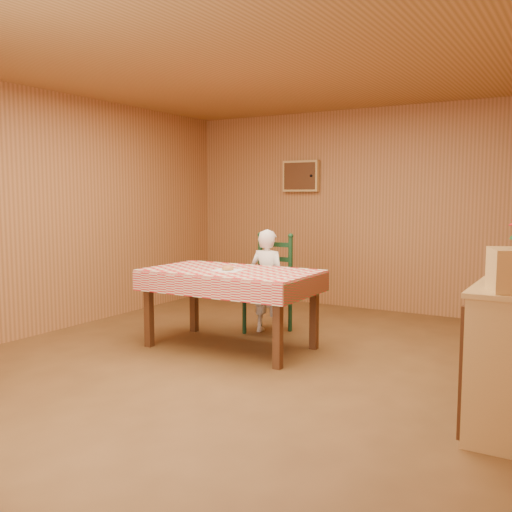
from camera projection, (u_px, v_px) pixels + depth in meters
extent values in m
plane|color=brown|center=(244.00, 366.00, 4.99)|extent=(6.00, 6.00, 0.00)
cube|color=#A66B3C|center=(365.00, 210.00, 7.42)|extent=(5.00, 0.10, 2.60)
cube|color=#A66B3C|center=(46.00, 213.00, 6.11)|extent=(0.10, 6.00, 2.60)
cube|color=#A5743D|center=(244.00, 60.00, 4.71)|extent=(5.00, 6.00, 0.10)
cube|color=tan|center=(301.00, 176.00, 7.78)|extent=(0.52, 0.08, 0.42)
cube|color=#502B15|center=(299.00, 176.00, 7.74)|extent=(0.46, 0.02, 0.36)
sphere|color=black|center=(311.00, 176.00, 7.63)|extent=(0.04, 0.04, 0.04)
cube|color=#502B15|center=(231.00, 275.00, 5.51)|extent=(1.60, 0.90, 0.06)
cube|color=#502B15|center=(149.00, 312.00, 5.60)|extent=(0.07, 0.07, 0.69)
cube|color=#502B15|center=(278.00, 329.00, 4.87)|extent=(0.07, 0.07, 0.69)
cube|color=#502B15|center=(194.00, 300.00, 6.23)|extent=(0.07, 0.07, 0.69)
cube|color=#502B15|center=(314.00, 314.00, 5.50)|extent=(0.07, 0.07, 0.69)
cube|color=red|center=(231.00, 271.00, 5.51)|extent=(1.64, 0.94, 0.02)
cube|color=red|center=(202.00, 288.00, 5.11)|extent=(1.64, 0.02, 0.18)
cube|color=red|center=(255.00, 275.00, 5.92)|extent=(1.64, 0.02, 0.18)
cube|color=#2C5928|center=(165.00, 275.00, 5.93)|extent=(0.02, 0.94, 0.18)
cube|color=#2C5928|center=(307.00, 288.00, 5.10)|extent=(0.02, 0.94, 0.18)
cube|color=black|center=(267.00, 293.00, 6.17)|extent=(0.44, 0.40, 0.04)
cylinder|color=black|center=(244.00, 315.00, 6.14)|extent=(0.04, 0.04, 0.41)
cylinder|color=black|center=(275.00, 319.00, 5.95)|extent=(0.04, 0.04, 0.41)
cylinder|color=black|center=(260.00, 309.00, 6.43)|extent=(0.04, 0.04, 0.41)
cylinder|color=black|center=(290.00, 313.00, 6.24)|extent=(0.04, 0.04, 0.41)
cylinder|color=black|center=(260.00, 261.00, 6.38)|extent=(0.05, 0.05, 0.60)
sphere|color=black|center=(260.00, 235.00, 6.34)|extent=(0.06, 0.06, 0.06)
cylinder|color=black|center=(290.00, 264.00, 6.18)|extent=(0.05, 0.05, 0.60)
sphere|color=black|center=(291.00, 236.00, 6.15)|extent=(0.06, 0.06, 0.06)
cube|color=black|center=(275.00, 273.00, 6.29)|extent=(0.38, 0.03, 0.05)
cube|color=black|center=(275.00, 259.00, 6.28)|extent=(0.38, 0.03, 0.05)
cube|color=black|center=(275.00, 244.00, 6.26)|extent=(0.38, 0.03, 0.05)
imported|color=white|center=(268.00, 281.00, 6.15)|extent=(0.41, 0.27, 1.12)
cube|color=white|center=(228.00, 270.00, 5.46)|extent=(0.29, 0.29, 0.00)
torus|color=#D78C4D|center=(228.00, 268.00, 5.46)|extent=(0.14, 0.14, 0.04)
cube|color=#502B15|center=(478.00, 350.00, 3.83)|extent=(0.02, 1.20, 0.80)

